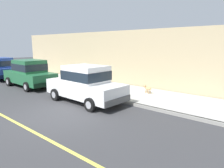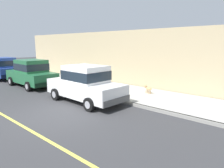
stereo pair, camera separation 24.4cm
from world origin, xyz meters
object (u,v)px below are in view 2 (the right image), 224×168
object	(u,v)px
car_green_sedan	(31,73)
dog_tan	(148,88)
car_white_sedan	(85,83)
car_blue_hatchback	(2,68)

from	to	relation	value
car_green_sedan	dog_tan	xyz separation A→B (m)	(3.22, -7.66, -0.55)
car_white_sedan	car_blue_hatchback	size ratio (longest dim) A/B	1.21
car_green_sedan	car_blue_hatchback	xyz separation A→B (m)	(-0.13, 4.88, -0.01)
car_white_sedan	dog_tan	distance (m)	3.78
car_green_sedan	car_blue_hatchback	distance (m)	4.88
dog_tan	car_green_sedan	bearing A→B (deg)	112.83
car_white_sedan	car_green_sedan	xyz separation A→B (m)	(0.08, 5.91, 0.00)
car_green_sedan	dog_tan	world-z (taller)	car_green_sedan
car_green_sedan	car_blue_hatchback	size ratio (longest dim) A/B	1.21
car_blue_hatchback	dog_tan	bearing A→B (deg)	-75.01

